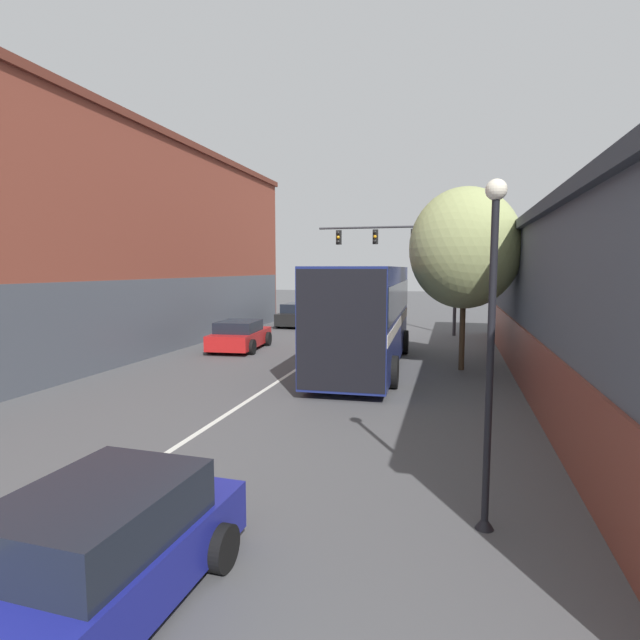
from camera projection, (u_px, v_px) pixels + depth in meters
The scene contains 9 objects.
lane_center_line at pixel (292, 373), 17.42m from camera, with size 0.14×42.96×0.01m.
building_left_brick at pixel (74, 239), 21.00m from camera, with size 7.62×30.02×9.46m.
bus at pixel (365, 311), 18.32m from camera, with size 3.13×10.39×3.68m.
hatchback_foreground at pixel (90, 563), 5.08m from camera, with size 2.04×4.07×1.36m.
parked_car_left_near at pixel (299, 315), 31.68m from camera, with size 2.12×4.56×1.44m.
parked_car_left_mid at pixel (240, 336), 22.35m from camera, with size 2.37×4.17×1.31m.
traffic_signal_gantry at pixel (408, 250), 27.22m from camera, with size 7.65×0.36×6.19m.
street_lamp at pixel (491, 347), 6.71m from camera, with size 0.28×0.28×4.79m.
street_tree_near at pixel (465, 248), 17.50m from camera, with size 3.86×3.47×6.46m.
Camera 1 is at (5.36, -0.83, 3.62)m, focal length 28.00 mm.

